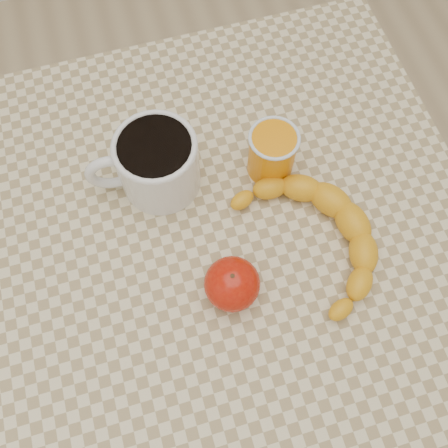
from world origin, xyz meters
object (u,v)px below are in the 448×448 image
object	(u,v)px
table	(224,249)
orange_juice_glass	(272,153)
apple	(232,284)
coffee_mug	(155,162)
banana	(315,237)

from	to	relation	value
table	orange_juice_glass	world-z (taller)	orange_juice_glass
orange_juice_glass	apple	size ratio (longest dim) A/B	1.05
table	apple	distance (m)	0.16
coffee_mug	apple	xyz separation A→B (m)	(0.06, -0.21, -0.02)
apple	banana	distance (m)	0.15
coffee_mug	apple	distance (m)	0.22
table	banana	world-z (taller)	banana
coffee_mug	orange_juice_glass	size ratio (longest dim) A/B	1.97
orange_juice_glass	apple	xyz separation A→B (m)	(-0.12, -0.18, -0.01)
table	coffee_mug	xyz separation A→B (m)	(-0.08, 0.11, 0.14)
apple	banana	size ratio (longest dim) A/B	0.26
coffee_mug	apple	size ratio (longest dim) A/B	2.08
table	apple	bearing A→B (deg)	-99.82
table	banana	distance (m)	0.18
apple	banana	world-z (taller)	apple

